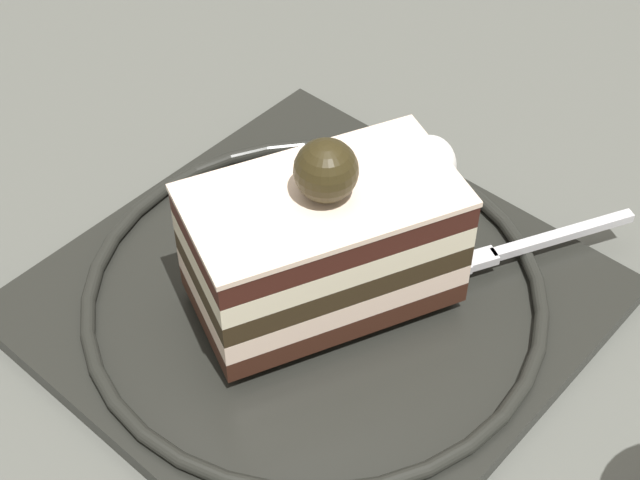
{
  "coord_description": "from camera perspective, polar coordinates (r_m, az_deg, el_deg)",
  "views": [
    {
      "loc": [
        -0.25,
        -0.2,
        0.39
      ],
      "look_at": [
        0.0,
        0.01,
        0.05
      ],
      "focal_mm": 54.69,
      "sensor_mm": 36.0,
      "label": 1
    }
  ],
  "objects": [
    {
      "name": "whipped_cream_dollop",
      "position": [
        0.53,
        6.38,
        4.22
      ],
      "size": [
        0.03,
        0.03,
        0.04
      ],
      "primitive_type": "ellipsoid",
      "color": "white",
      "rests_on": "dessert_plate"
    },
    {
      "name": "ground_plane",
      "position": [
        0.5,
        1.01,
        -4.88
      ],
      "size": [
        2.4,
        2.4,
        0.0
      ],
      "primitive_type": "plane",
      "color": "#54564F"
    },
    {
      "name": "fork",
      "position": [
        0.52,
        11.8,
        -0.37
      ],
      "size": [
        0.11,
        0.07,
        0.0
      ],
      "color": "silver",
      "rests_on": "dessert_plate"
    },
    {
      "name": "dessert_plate",
      "position": [
        0.5,
        -0.0,
        -3.13
      ],
      "size": [
        0.26,
        0.26,
        0.02
      ],
      "color": "black",
      "rests_on": "ground_plane"
    },
    {
      "name": "cake_slice",
      "position": [
        0.46,
        -0.06,
        -0.29
      ],
      "size": [
        0.14,
        0.12,
        0.1
      ],
      "color": "#371C12",
      "rests_on": "dessert_plate"
    }
  ]
}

